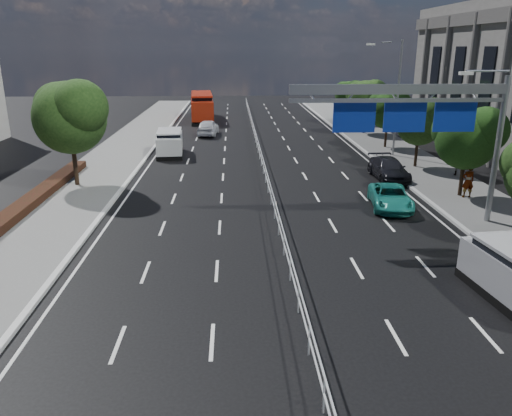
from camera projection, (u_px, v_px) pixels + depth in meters
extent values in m
plane|color=black|center=(305.00, 339.00, 15.10)|extent=(160.00, 160.00, 0.00)
cube|color=silver|center=(1.00, 345.00, 14.68)|extent=(0.25, 140.00, 0.15)
cube|color=silver|center=(262.00, 155.00, 36.18)|extent=(0.05, 85.00, 0.05)
cube|color=silver|center=(262.00, 161.00, 36.32)|extent=(0.05, 85.00, 0.05)
cylinder|color=gray|center=(497.00, 153.00, 23.97)|extent=(0.28, 0.28, 7.20)
cube|color=gray|center=(400.00, 89.00, 22.83)|extent=(10.20, 0.25, 0.45)
cube|color=gray|center=(399.00, 100.00, 22.98)|extent=(10.20, 0.18, 0.18)
cylinder|color=gray|center=(488.00, 71.00, 22.76)|extent=(2.00, 0.10, 0.10)
cube|color=silver|center=(466.00, 73.00, 22.75)|extent=(0.60, 0.25, 0.15)
cube|color=navy|center=(455.00, 117.00, 23.52)|extent=(2.00, 0.08, 1.40)
cube|color=white|center=(454.00, 117.00, 23.57)|extent=(1.80, 0.02, 1.20)
cube|color=navy|center=(405.00, 117.00, 23.42)|extent=(2.00, 0.08, 1.40)
cube|color=white|center=(404.00, 117.00, 23.46)|extent=(1.80, 0.02, 1.20)
cube|color=navy|center=(354.00, 118.00, 23.31)|extent=(2.00, 0.08, 1.40)
cube|color=white|center=(354.00, 117.00, 23.36)|extent=(1.80, 0.02, 1.20)
cylinder|color=gray|center=(397.00, 100.00, 38.91)|extent=(0.16, 0.16, 9.00)
cylinder|color=gray|center=(387.00, 42.00, 37.54)|extent=(0.10, 2.40, 0.10)
cube|color=silver|center=(371.00, 44.00, 37.53)|extent=(0.60, 0.25, 0.15)
cylinder|color=black|center=(75.00, 159.00, 31.14)|extent=(0.28, 0.28, 3.50)
sphere|color=#193510|center=(70.00, 118.00, 30.35)|extent=(4.40, 4.40, 4.40)
sphere|color=#193510|center=(80.00, 107.00, 29.54)|extent=(3.30, 3.30, 3.30)
sphere|color=#193510|center=(59.00, 107.00, 30.77)|extent=(3.08, 3.08, 3.08)
cylinder|color=black|center=(462.00, 174.00, 28.95)|extent=(0.22, 0.22, 2.80)
sphere|color=black|center=(467.00, 139.00, 28.31)|extent=(3.50, 3.50, 3.50)
sphere|color=black|center=(485.00, 130.00, 27.67)|extent=(2.62, 2.62, 2.62)
sphere|color=black|center=(453.00, 130.00, 28.65)|extent=(2.45, 2.45, 2.45)
cylinder|color=black|center=(417.00, 150.00, 36.10)|extent=(0.22, 0.22, 2.70)
sphere|color=#193510|center=(419.00, 122.00, 35.48)|extent=(3.30, 3.30, 3.30)
sphere|color=#193510|center=(432.00, 115.00, 34.87)|extent=(2.48, 2.48, 2.47)
sphere|color=#193510|center=(410.00, 115.00, 35.79)|extent=(2.31, 2.31, 2.31)
cylinder|color=black|center=(386.00, 133.00, 43.23)|extent=(0.21, 0.21, 2.65)
sphere|color=black|center=(388.00, 110.00, 42.63)|extent=(3.20, 3.20, 3.20)
sphere|color=black|center=(398.00, 105.00, 42.04)|extent=(2.40, 2.40, 2.40)
sphere|color=black|center=(380.00, 105.00, 42.93)|extent=(2.24, 2.24, 2.24)
cylinder|color=black|center=(364.00, 120.00, 50.33)|extent=(0.23, 0.23, 2.85)
sphere|color=#193510|center=(366.00, 99.00, 49.68)|extent=(3.60, 3.60, 3.60)
sphere|color=#193510|center=(375.00, 93.00, 49.03)|extent=(2.70, 2.70, 2.70)
sphere|color=#193510|center=(358.00, 94.00, 50.03)|extent=(2.52, 2.52, 2.52)
cylinder|color=black|center=(348.00, 112.00, 57.50)|extent=(0.21, 0.21, 2.60)
sphere|color=black|center=(349.00, 95.00, 56.91)|extent=(3.10, 3.10, 3.10)
sphere|color=black|center=(355.00, 91.00, 56.33)|extent=(2.32, 2.33, 2.32)
sphere|color=black|center=(343.00, 91.00, 57.20)|extent=(2.17, 2.17, 2.17)
cube|color=black|center=(170.00, 153.00, 40.91)|extent=(2.40, 4.84, 0.33)
cube|color=silver|center=(170.00, 143.00, 40.67)|extent=(2.36, 4.74, 1.38)
cube|color=black|center=(169.00, 135.00, 40.45)|extent=(2.09, 3.45, 0.61)
cube|color=silver|center=(169.00, 131.00, 40.36)|extent=(2.19, 3.73, 0.12)
cylinder|color=black|center=(159.00, 155.00, 39.33)|extent=(0.35, 0.71, 0.69)
cylinder|color=black|center=(180.00, 154.00, 39.53)|extent=(0.35, 0.71, 0.69)
cylinder|color=black|center=(161.00, 148.00, 42.19)|extent=(0.35, 0.71, 0.69)
cylinder|color=black|center=(181.00, 147.00, 42.39)|extent=(0.35, 0.71, 0.69)
cube|color=black|center=(202.00, 119.00, 60.73)|extent=(3.30, 10.83, 0.32)
cube|color=#981E0B|center=(202.00, 107.00, 60.30)|extent=(3.24, 10.62, 2.17)
cube|color=black|center=(202.00, 98.00, 59.97)|extent=(2.83, 7.68, 0.96)
cube|color=#981E0B|center=(201.00, 94.00, 59.82)|extent=(2.97, 8.31, 0.19)
cylinder|color=black|center=(194.00, 121.00, 57.29)|extent=(0.33, 0.68, 0.66)
cylinder|color=black|center=(212.00, 121.00, 57.53)|extent=(0.33, 0.68, 0.66)
cylinder|color=black|center=(194.00, 114.00, 63.82)|extent=(0.33, 0.68, 0.66)
cylinder|color=black|center=(210.00, 113.00, 64.06)|extent=(0.33, 0.68, 0.66)
imported|color=silver|center=(208.00, 127.00, 50.00)|extent=(2.22, 4.71, 1.56)
imported|color=black|center=(200.00, 112.00, 61.67)|extent=(2.20, 5.22, 1.68)
cylinder|color=black|center=(471.00, 276.00, 18.54)|extent=(0.35, 0.68, 0.66)
cylinder|color=black|center=(511.00, 273.00, 18.78)|extent=(0.35, 0.68, 0.66)
imported|color=#1C8276|center=(390.00, 197.00, 27.30)|extent=(2.61, 4.64, 1.22)
imported|color=black|center=(389.00, 169.00, 33.32)|extent=(1.99, 4.76, 1.37)
imported|color=gray|center=(468.00, 181.00, 28.63)|extent=(0.72, 0.49, 1.93)
imported|color=gray|center=(459.00, 161.00, 33.63)|extent=(1.18, 1.17, 1.93)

